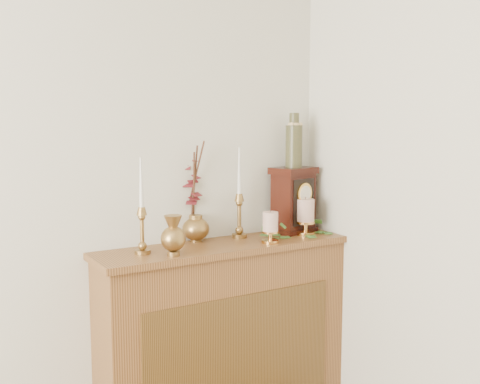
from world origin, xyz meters
TOP-DOWN VIEW (x-y plane):
  - console_shelf at (1.40, 2.10)m, footprint 1.24×0.34m
  - candlestick_left at (0.99, 2.10)m, footprint 0.07×0.07m
  - candlestick_center at (1.53, 2.18)m, footprint 0.07×0.07m
  - bud_vase at (1.09, 2.00)m, footprint 0.11×0.11m
  - ginger_jar at (1.31, 2.24)m, footprint 0.20×0.21m
  - pillar_candle_left at (1.59, 2.00)m, footprint 0.08×0.08m
  - pillar_candle_right at (1.85, 2.07)m, footprint 0.10×0.10m
  - ivy_garland at (1.77, 2.06)m, footprint 0.36×0.19m
  - mantel_clock at (1.84, 2.16)m, footprint 0.25×0.20m
  - ceramic_vase at (1.84, 2.16)m, footprint 0.09×0.09m

SIDE VIEW (x-z plane):
  - console_shelf at x=1.40m, z-range -0.03..0.90m
  - ivy_garland at x=1.77m, z-range 0.91..0.98m
  - pillar_candle_left at x=1.59m, z-range 0.93..1.09m
  - bud_vase at x=1.09m, z-range 0.93..1.10m
  - pillar_candle_right at x=1.85m, z-range 0.93..1.13m
  - candlestick_left at x=0.99m, z-range 0.86..1.27m
  - candlestick_center at x=1.53m, z-range 0.85..1.30m
  - mantel_clock at x=1.84m, z-range 0.93..1.26m
  - ginger_jar at x=1.31m, z-range 0.91..1.38m
  - ceramic_vase at x=1.84m, z-range 1.25..1.52m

